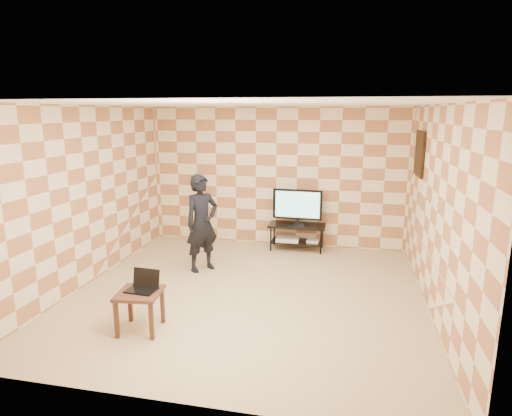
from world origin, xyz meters
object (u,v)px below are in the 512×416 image
object	(u,v)px
tv	(297,205)
side_table	(139,299)
person	(202,223)
tv_stand	(297,231)

from	to	relation	value
tv	side_table	world-z (taller)	tv
side_table	person	xyz separation A→B (m)	(0.07, 2.11, 0.40)
tv	side_table	xyz separation A→B (m)	(-1.48, -3.51, -0.47)
tv	person	distance (m)	1.99
tv_stand	tv	distance (m)	0.51
side_table	person	size ratio (longest dim) A/B	0.34
tv_stand	tv	size ratio (longest dim) A/B	1.15
tv_stand	side_table	world-z (taller)	same
person	side_table	bearing A→B (deg)	-141.64
side_table	person	distance (m)	2.15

